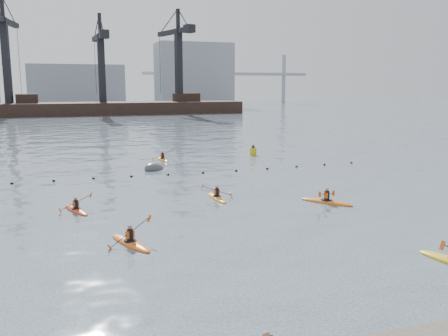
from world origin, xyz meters
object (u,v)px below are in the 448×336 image
at_px(nav_buoy, 253,151).
at_px(kayaker_4, 327,201).
at_px(kayaker_3, 217,197).
at_px(kayaker_2, 76,209).
at_px(mooring_buoy, 154,169).
at_px(kayaker_5, 163,159).
at_px(kayaker_0, 130,242).

bearing_deg(nav_buoy, kayaker_4, -99.50).
height_order(kayaker_3, nav_buoy, nav_buoy).
height_order(kayaker_2, kayaker_4, kayaker_2).
distance_m(mooring_buoy, nav_buoy, 12.73).
height_order(kayaker_4, kayaker_5, kayaker_5).
relative_size(mooring_buoy, nav_buoy, 1.73).
height_order(kayaker_0, kayaker_4, kayaker_0).
bearing_deg(kayaker_5, nav_buoy, -5.17).
bearing_deg(kayaker_0, mooring_buoy, 54.47).
bearing_deg(kayaker_5, kayaker_4, -79.01).
height_order(kayaker_2, kayaker_3, kayaker_3).
bearing_deg(nav_buoy, kayaker_3, -119.12).
xyz_separation_m(kayaker_3, mooring_buoy, (-1.87, 12.33, -0.10)).
relative_size(kayaker_4, kayaker_5, 0.98).
relative_size(kayaker_5, nav_buoy, 2.43).
xyz_separation_m(kayaker_3, kayaker_4, (6.26, -3.37, 0.01)).
height_order(kayaker_2, nav_buoy, nav_buoy).
distance_m(kayaker_0, nav_buoy, 29.83).
xyz_separation_m(kayaker_2, kayaker_3, (8.92, 0.29, 0.00)).
distance_m(kayaker_2, kayaker_4, 15.48).
bearing_deg(nav_buoy, kayaker_5, -179.09).
bearing_deg(kayaker_2, mooring_buoy, 40.36).
xyz_separation_m(kayaker_4, nav_buoy, (3.50, 20.89, 0.30)).
distance_m(kayaker_4, nav_buoy, 21.18).
bearing_deg(kayaker_3, kayaker_0, -133.77).
distance_m(kayaker_4, mooring_buoy, 17.69).
relative_size(kayaker_2, mooring_buoy, 1.31).
height_order(kayaker_5, mooring_buoy, kayaker_5).
bearing_deg(kayaker_0, nav_buoy, 34.74).
bearing_deg(nav_buoy, kayaker_0, -123.43).
relative_size(kayaker_3, kayaker_5, 0.96).
bearing_deg(kayaker_3, mooring_buoy, 97.00).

